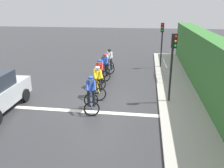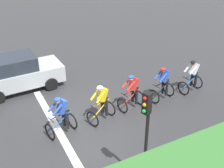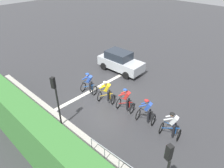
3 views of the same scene
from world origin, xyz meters
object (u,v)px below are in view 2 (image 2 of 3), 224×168
Objects in this scene: cyclist_lead at (192,77)px; cyclist_trailing at (61,116)px; cyclist_second at (163,84)px; cyclist_mid at (132,92)px; car_silver at (18,73)px; cyclist_fourth at (102,104)px; traffic_light_near_crossing at (146,127)px.

cyclist_trailing is at bearing -88.02° from cyclist_lead.
cyclist_second is at bearing -91.31° from cyclist_lead.
cyclist_second is 1.00× the size of cyclist_mid.
cyclist_trailing is (0.23, -6.64, 0.00)m from cyclist_lead.
cyclist_lead and cyclist_trailing have the same top height.
cyclist_second is 0.40× the size of car_silver.
traffic_light_near_crossing is at bearing -5.10° from cyclist_fourth.
car_silver is at bearing -164.49° from traffic_light_near_crossing.
cyclist_mid is at bearing 153.68° from traffic_light_near_crossing.
cyclist_mid is 1.00× the size of cyclist_fourth.
cyclist_second is 3.21m from cyclist_fourth.
cyclist_trailing is 4.07m from traffic_light_near_crossing.
cyclist_trailing is 4.35m from car_silver.
cyclist_lead is 1.70m from cyclist_second.
cyclist_lead is at bearing 89.20° from cyclist_mid.
cyclist_trailing is (0.27, -4.95, 0.00)m from cyclist_second.
car_silver reaches higher than cyclist_second.
traffic_light_near_crossing is at bearing 15.51° from car_silver.
traffic_light_near_crossing reaches higher than cyclist_mid.
cyclist_fourth is 4.89m from car_silver.
car_silver is at bearing -170.10° from cyclist_trailing.
car_silver is (-4.21, -2.49, 0.08)m from cyclist_fourth.
cyclist_trailing is at bearing -158.08° from traffic_light_near_crossing.
cyclist_mid is 0.50× the size of traffic_light_near_crossing.
cyclist_second is 4.95m from cyclist_trailing.
cyclist_trailing is at bearing -87.60° from cyclist_fourth.
cyclist_trailing is 0.40× the size of car_silver.
car_silver is at bearing -149.38° from cyclist_fourth.
car_silver is 8.22m from traffic_light_near_crossing.
cyclist_lead and cyclist_second have the same top height.
cyclist_mid is (-0.05, -3.34, 0.00)m from cyclist_lead.
cyclist_lead is at bearing 61.27° from car_silver.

